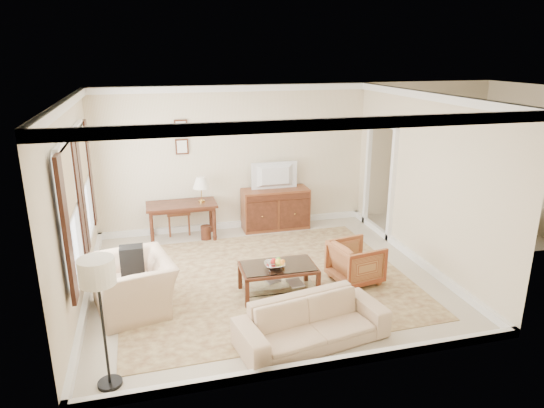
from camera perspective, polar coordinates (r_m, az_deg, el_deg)
name	(u,v)px	position (r m, az deg, el deg)	size (l,w,h in m)	color
room_shell	(264,125)	(7.22, -0.94, 9.22)	(5.51, 5.01, 2.91)	beige
annex_bedroom	(464,213)	(10.67, 21.64, -1.04)	(3.00, 2.70, 2.90)	beige
window_front	(70,215)	(6.61, -22.69, -1.16)	(0.12, 1.56, 1.80)	#CCB284
window_rear	(83,183)	(8.14, -21.33, 2.35)	(0.12, 1.56, 1.80)	#CCB284
doorway	(379,180)	(9.83, 12.49, 2.75)	(0.10, 1.12, 2.25)	white
rug	(265,279)	(7.90, -0.84, -8.84)	(4.49, 3.85, 0.01)	brown
writing_desk	(182,209)	(9.47, -10.58, -0.57)	(1.33, 0.67, 0.73)	#502517
desk_chair	(178,208)	(9.83, -11.02, -0.49)	(0.45, 0.45, 1.05)	brown
desk_lamp	(201,189)	(9.40, -8.33, 1.70)	(0.32, 0.32, 0.50)	silver
framed_prints	(181,137)	(9.56, -10.62, 7.77)	(0.25, 0.04, 0.68)	#502517
sideboard	(275,209)	(9.96, 0.38, -0.55)	(1.36, 0.52, 0.84)	brown
tv	(276,168)	(9.71, 0.43, 4.29)	(0.90, 0.52, 0.12)	black
coffee_table	(278,272)	(7.30, 0.73, -8.01)	(1.14, 0.68, 0.48)	#502517
fruit_bowl	(275,264)	(7.16, 0.31, -7.10)	(0.42, 0.42, 0.10)	silver
book_a	(265,281)	(7.46, -0.84, -8.99)	(0.28, 0.04, 0.38)	brown
book_b	(289,284)	(7.37, 1.98, -9.36)	(0.28, 0.03, 0.38)	brown
striped_armchair	(356,260)	(7.80, 9.84, -6.55)	(0.71, 0.66, 0.73)	maroon
club_armchair	(134,276)	(7.12, -15.97, -8.20)	(1.16, 0.75, 1.01)	tan
backpack	(132,258)	(7.07, -16.15, -6.16)	(0.32, 0.22, 0.40)	black
sofa	(312,316)	(6.21, 4.75, -12.95)	(1.91, 0.56, 0.75)	tan
floor_lamp	(98,281)	(5.34, -19.81, -8.55)	(0.37, 0.37, 1.51)	black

